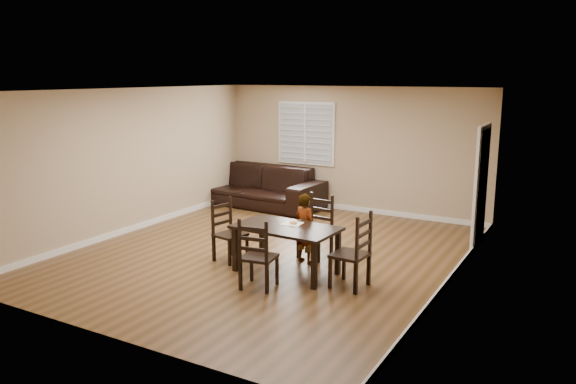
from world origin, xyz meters
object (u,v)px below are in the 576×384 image
(donut, at_px, (293,222))
(sofa, at_px, (257,186))
(dining_table, at_px, (286,232))
(chair_right, at_px, (358,255))
(chair_left, at_px, (225,232))
(chair_near, at_px, (319,228))
(child, at_px, (305,228))
(chair_far, at_px, (255,258))

(donut, bearing_deg, sofa, 129.82)
(dining_table, relative_size, chair_right, 1.46)
(dining_table, xyz_separation_m, chair_left, (-1.18, 0.08, -0.18))
(dining_table, bearing_deg, chair_near, 89.50)
(chair_near, distance_m, sofa, 3.87)
(chair_near, distance_m, chair_left, 1.54)
(donut, bearing_deg, child, 89.83)
(chair_right, relative_size, sofa, 0.35)
(child, relative_size, donut, 9.93)
(chair_left, relative_size, child, 0.88)
(dining_table, bearing_deg, child, 90.00)
(chair_left, height_order, donut, chair_left)
(sofa, bearing_deg, chair_near, -37.87)
(child, xyz_separation_m, donut, (-0.00, -0.39, 0.19))
(dining_table, xyz_separation_m, child, (0.03, 0.56, -0.07))
(chair_far, xyz_separation_m, sofa, (-2.80, 4.41, -0.01))
(chair_far, bearing_deg, dining_table, -99.98)
(child, bearing_deg, chair_right, 168.77)
(chair_right, xyz_separation_m, child, (-1.16, 0.62, 0.07))
(chair_far, distance_m, chair_right, 1.43)
(dining_table, bearing_deg, chair_right, -0.02)
(donut, height_order, sofa, sofa)
(chair_right, bearing_deg, child, -114.96)
(child, bearing_deg, dining_table, 103.92)
(chair_near, bearing_deg, chair_left, -136.68)
(child, bearing_deg, sofa, -29.80)
(chair_right, relative_size, donut, 9.56)
(donut, bearing_deg, chair_right, -11.47)
(dining_table, xyz_separation_m, donut, (0.03, 0.17, 0.11))
(chair_right, xyz_separation_m, donut, (-1.16, 0.24, 0.26))
(chair_left, height_order, chair_right, chair_right)
(chair_right, relative_size, child, 0.96)
(chair_left, bearing_deg, dining_table, -82.82)
(chair_left, relative_size, chair_right, 0.92)
(sofa, bearing_deg, chair_right, -38.16)
(chair_near, relative_size, chair_right, 0.95)
(chair_near, relative_size, child, 0.92)
(dining_table, bearing_deg, chair_far, -88.25)
(sofa, bearing_deg, dining_table, -47.69)
(child, distance_m, donut, 0.43)
(dining_table, bearing_deg, chair_left, 179.18)
(chair_near, height_order, child, child)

